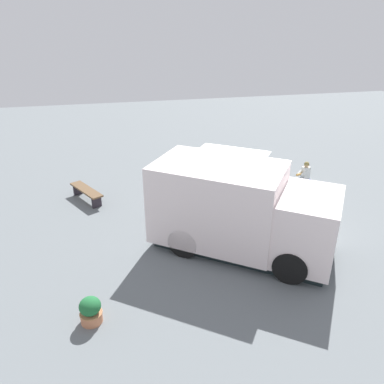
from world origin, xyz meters
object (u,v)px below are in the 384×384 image
Objects in this scene: food_truck at (239,211)px; person_customer at (305,174)px; plaza_bench at (86,192)px; planter_flowering_far at (241,173)px; planter_flowering_near at (91,310)px.

food_truck is 6.30× the size of person_customer.
plaza_bench is at bearing -133.54° from food_truck.
plaza_bench is at bearing -86.17° from planter_flowering_far.
food_truck is 7.14× the size of planter_flowering_far.
food_truck is 4.61m from planter_flowering_near.
person_customer is 1.13× the size of planter_flowering_far.
planter_flowering_near is 0.37× the size of plaza_bench.
food_truck is 4.83m from planter_flowering_far.
food_truck is at bearing -20.28° from planter_flowering_far.
planter_flowering_near is at bearing -62.61° from food_truck.
planter_flowering_far reaches higher than plaza_bench.
food_truck reaches higher than plaza_bench.
planter_flowering_near is 8.66m from planter_flowering_far.
food_truck reaches higher than planter_flowering_far.
person_customer is 10.18m from planter_flowering_near.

